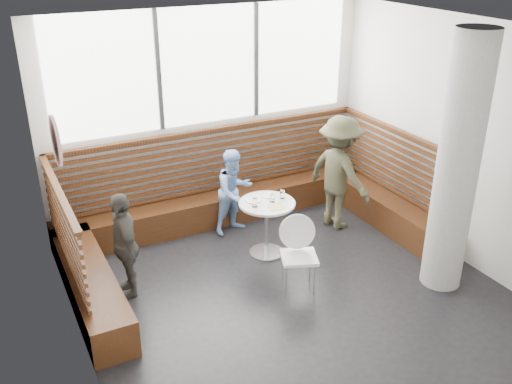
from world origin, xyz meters
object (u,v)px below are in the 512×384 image
cafe_chair (296,248)px  child_left (124,245)px  concrete_column (458,166)px  child_back (234,191)px  cafe_table (267,217)px  adult_man (339,173)px

cafe_chair → child_left: size_ratio=0.70×
concrete_column → child_left: bearing=156.4°
concrete_column → child_back: bearing=125.9°
cafe_chair → child_back: 1.70m
cafe_table → child_left: (-1.98, -0.05, 0.11)m
cafe_table → child_left: 1.98m
concrete_column → child_back: 3.17m
cafe_table → cafe_chair: size_ratio=0.84×
adult_man → concrete_column: bearing=177.0°
cafe_table → child_left: size_ratio=0.58×
cafe_chair → child_back: child_back is taller
adult_man → child_left: size_ratio=1.27×
child_back → adult_man: bearing=-34.0°
concrete_column → cafe_table: bearing=135.4°
cafe_chair → cafe_table: bearing=107.7°
cafe_chair → adult_man: 1.85m
child_back → child_left: bearing=-168.6°
concrete_column → child_back: (-1.77, 2.45, -0.96)m
adult_man → cafe_table: bearing=88.6°
child_back → concrete_column: bearing=-67.5°
cafe_table → child_back: size_ratio=0.61×
concrete_column → cafe_chair: (-1.73, 0.76, -1.04)m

